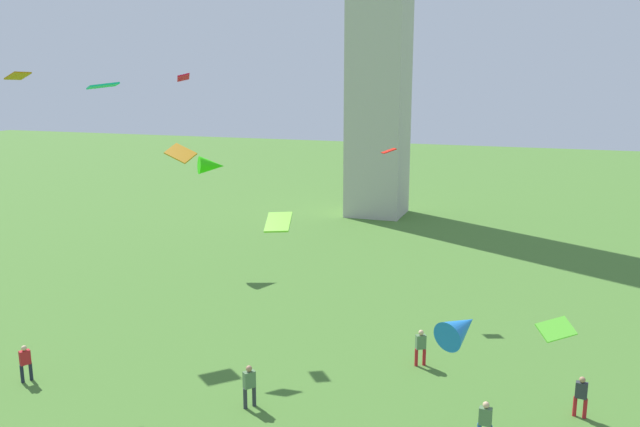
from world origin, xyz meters
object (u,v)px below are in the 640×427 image
kite_flying_4 (556,329)px  kite_flying_8 (18,76)px  person_4 (485,421)px  kite_flying_1 (181,153)px  kite_flying_7 (278,222)px  person_5 (249,384)px  person_2 (581,394)px  person_1 (25,361)px  kite_flying_2 (460,328)px  kite_flying_3 (212,166)px  person_3 (421,345)px  kite_flying_0 (183,77)px  kite_flying_6 (389,151)px  kite_flying_5 (103,86)px

kite_flying_4 → kite_flying_8: bearing=146.5°
person_4 → kite_flying_4: kite_flying_4 is taller
person_4 → kite_flying_1: bearing=-15.6°
person_4 → kite_flying_7: kite_flying_7 is taller
person_5 → kite_flying_4: (11.21, 2.55, 2.85)m
kite_flying_8 → person_2: bearing=-156.6°
person_1 → kite_flying_7: kite_flying_7 is taller
kite_flying_2 → kite_flying_3: 24.42m
person_3 → kite_flying_0: (-13.47, 2.86, 11.89)m
person_4 → kite_flying_4: (2.16, 2.22, 2.89)m
kite_flying_2 → kite_flying_6: bearing=-37.9°
kite_flying_2 → kite_flying_7: (-6.71, -1.62, 3.94)m
kite_flying_3 → person_1: bearing=142.6°
kite_flying_5 → person_1: bearing=-130.9°
kite_flying_0 → kite_flying_8: (-4.46, -6.71, 0.07)m
person_3 → kite_flying_7: (-4.55, -5.49, 6.56)m
kite_flying_5 → kite_flying_6: size_ratio=1.93×
kite_flying_2 → kite_flying_8: 22.16m
person_1 → person_4: size_ratio=0.97×
kite_flying_2 → kite_flying_5: bearing=12.0°
person_4 → kite_flying_3: (-20.08, 16.96, 6.03)m
kite_flying_8 → kite_flying_1: bearing=-131.6°
person_4 → kite_flying_8: 24.51m
kite_flying_6 → kite_flying_7: size_ratio=0.65×
person_4 → kite_flying_1: size_ratio=1.16×
kite_flying_0 → kite_flying_3: kite_flying_0 is taller
person_1 → kite_flying_0: size_ratio=1.48×
kite_flying_2 → person_5: bearing=41.9°
kite_flying_3 → kite_flying_8: kite_flying_8 is taller
person_5 → kite_flying_6: size_ratio=1.86×
person_2 → kite_flying_7: kite_flying_7 is taller
person_5 → kite_flying_3: 21.37m
kite_flying_3 → kite_flying_4: bearing=-164.0°
person_2 → person_5: size_ratio=0.94×
person_4 → kite_flying_5: (-20.65, 6.86, 11.47)m
person_2 → kite_flying_5: 26.79m
person_2 → kite_flying_4: (-1.12, -1.03, 2.90)m
person_5 → kite_flying_5: bearing=-83.2°
person_1 → kite_flying_6: kite_flying_6 is taller
kite_flying_5 → kite_flying_2: bearing=-66.0°
person_2 → kite_flying_7: size_ratio=1.14×
person_1 → kite_flying_6: 21.17m
person_1 → kite_flying_1: 11.43m
kite_flying_1 → person_2: bearing=0.6°
person_1 → kite_flying_8: 12.66m
kite_flying_1 → kite_flying_4: 18.36m
kite_flying_1 → kite_flying_2: (13.90, -3.34, -5.72)m
person_5 → kite_flying_6: 16.42m
kite_flying_6 → person_2: bearing=-79.3°
person_3 → person_4: 6.62m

